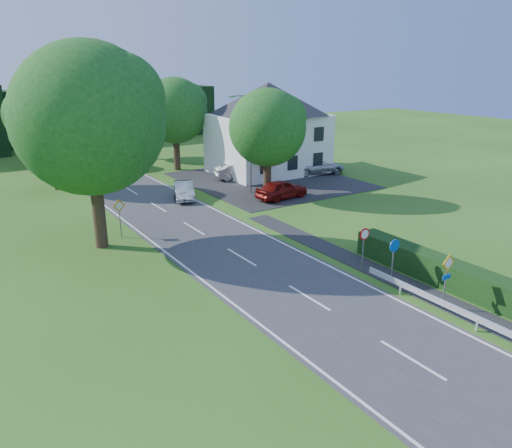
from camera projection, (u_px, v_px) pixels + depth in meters
road at (224, 247)px, 29.40m from camera, size 7.00×80.00×0.04m
parking_pad at (268, 180)px, 45.98m from camera, size 14.00×16.00×0.04m
line_edge_left at (173, 258)px, 27.71m from camera, size 0.12×80.00×0.01m
line_edge_right at (269, 236)px, 31.07m from camera, size 0.12×80.00×0.01m
line_centre at (224, 246)px, 29.39m from camera, size 0.12×80.00×0.01m
tree_main at (92, 148)px, 27.70m from camera, size 9.40×9.40×11.64m
tree_left_far at (52, 139)px, 41.47m from camera, size 7.00×7.00×8.58m
tree_right_far at (175, 124)px, 49.18m from camera, size 7.40×7.40×9.09m
tree_left_back at (33, 127)px, 51.39m from camera, size 6.60×6.60×8.07m
tree_right_back at (138, 125)px, 55.29m from camera, size 6.20×6.20×7.56m
tree_right_mid at (267, 144)px, 38.86m from camera, size 7.00×7.00×8.58m
treeline_right at (111, 114)px, 69.19m from camera, size 30.00×5.00×7.00m
house_white at (268, 127)px, 48.05m from camera, size 10.60×8.40×8.60m
streetlight at (249, 139)px, 40.18m from camera, size 2.03×0.18×8.00m
sign_priority_right at (447, 272)px, 21.47m from camera, size 0.78×0.09×2.59m
sign_roundabout at (394, 253)px, 23.91m from camera, size 0.64×0.08×2.37m
sign_speed_limit at (364, 239)px, 25.47m from camera, size 0.64×0.11×2.37m
sign_priority_left at (119, 211)px, 30.53m from camera, size 0.78×0.09×2.44m
moving_car at (184, 190)px, 39.53m from camera, size 2.80×4.36×1.36m
motorcycle at (180, 197)px, 38.25m from camera, size 0.74×1.81×0.93m
parked_car_red at (282, 189)px, 39.53m from camera, size 4.60×2.22×1.51m
parked_car_silver_a at (239, 171)px, 46.18m from camera, size 4.84×2.62×1.51m
parked_car_silver_b at (318, 166)px, 48.39m from camera, size 5.58×3.56×1.43m
parasol at (265, 176)px, 42.62m from camera, size 2.35×2.39×2.08m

